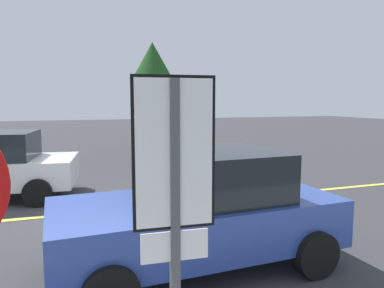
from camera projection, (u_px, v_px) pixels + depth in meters
ground_plane at (79, 214)px, 7.53m from camera, size 80.00×80.00×0.00m
lane_marking_centre at (211, 201)px, 8.50m from camera, size 28.00×0.16×0.01m
speed_limit_sign at (175, 194)px, 2.31m from camera, size 0.54×0.06×2.52m
car_blue_approaching at (200, 210)px, 5.08m from camera, size 4.06×2.14×1.66m
tree_left_verge at (152, 66)px, 15.28m from camera, size 1.91×1.91×4.86m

